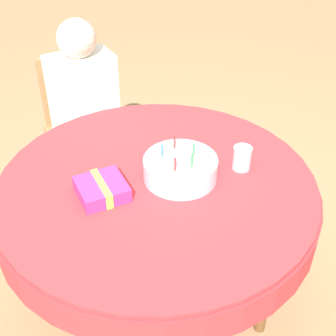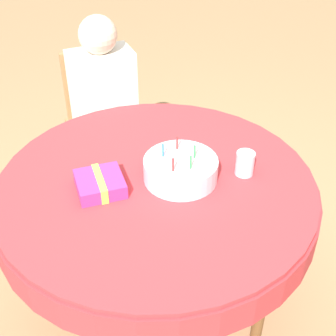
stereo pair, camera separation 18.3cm
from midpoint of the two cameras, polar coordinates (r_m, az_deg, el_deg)
name	(u,v)px [view 2 (the right image)]	position (r m, az deg, el deg)	size (l,w,h in m)	color
ground_plane	(158,298)	(2.38, 1.10, -15.68)	(12.00, 12.00, 0.00)	#A37F56
dining_table	(156,197)	(1.91, 1.32, -3.62)	(1.29, 1.29, 0.73)	#BC3338
chair	(103,119)	(2.76, -6.08, 5.85)	(0.43, 0.43, 0.87)	#A37A4C
person	(105,96)	(2.60, -5.74, 8.61)	(0.35, 0.32, 1.11)	beige
birthday_cake	(181,169)	(1.84, 4.40, -0.27)	(0.29, 0.29, 0.15)	silver
drinking_glass	(245,163)	(1.90, 12.10, 0.46)	(0.08, 0.08, 0.10)	silver
gift_box	(100,184)	(1.80, -5.43, -2.03)	(0.18, 0.18, 0.06)	#D13384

